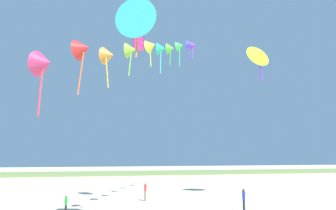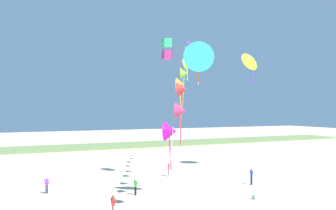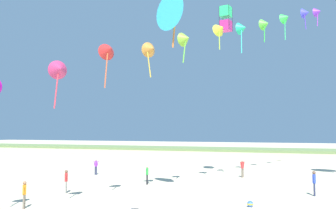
% 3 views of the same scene
% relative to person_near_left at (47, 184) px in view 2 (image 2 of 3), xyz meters
% --- Properties ---
extents(dune_ridge, '(120.00, 10.78, 1.41)m').
position_rel_person_near_left_xyz_m(dune_ridge, '(11.19, 30.29, -0.25)').
color(dune_ridge, beige).
rests_on(dune_ridge, ground).
extents(person_near_left, '(0.57, 0.22, 1.63)m').
position_rel_person_near_left_xyz_m(person_near_left, '(0.00, 0.00, 0.00)').
color(person_near_left, '#282D4C').
rests_on(person_near_left, ground).
extents(person_near_right, '(0.41, 0.55, 1.73)m').
position_rel_person_near_left_xyz_m(person_near_right, '(14.41, 2.88, 0.05)').
color(person_near_right, '#726656').
rests_on(person_near_right, ground).
extents(person_mid_center, '(0.23, 0.60, 1.71)m').
position_rel_person_near_left_xyz_m(person_mid_center, '(20.42, -5.23, 0.05)').
color(person_mid_center, '#282D4C').
rests_on(person_mid_center, ground).
extents(person_far_left, '(0.22, 0.55, 1.59)m').
position_rel_person_near_left_xyz_m(person_far_left, '(7.49, -4.30, -0.03)').
color(person_far_left, black).
rests_on(person_far_left, ground).
extents(person_far_center, '(0.32, 0.56, 1.67)m').
position_rel_person_near_left_xyz_m(person_far_center, '(3.58, -10.07, 0.02)').
color(person_far_center, gray).
rests_on(person_far_center, ground).
extents(kite_banner_string, '(19.19, 30.99, 18.72)m').
position_rel_person_near_left_xyz_m(kite_banner_string, '(13.40, -3.36, 11.67)').
color(kite_banner_string, '#D30EAD').
extents(large_kite_low_lead, '(1.15, 1.15, 2.35)m').
position_rel_person_near_left_xyz_m(large_kite_low_lead, '(13.31, 0.99, 14.16)').
color(large_kite_low_lead, '#C92A7E').
extents(large_kite_mid_trail, '(2.84, 2.11, 3.76)m').
position_rel_person_near_left_xyz_m(large_kite_mid_trail, '(11.52, -9.19, 11.69)').
color(large_kite_mid_trail, '#35BBDB').
extents(large_kite_high_solo, '(2.96, 2.40, 4.46)m').
position_rel_person_near_left_xyz_m(large_kite_high_solo, '(26.32, 2.06, 13.82)').
color(large_kite_high_solo, '#BFE22F').
extents(beach_ball, '(0.36, 0.36, 0.36)m').
position_rel_person_near_left_xyz_m(beach_ball, '(16.63, -10.31, -0.76)').
color(beach_ball, blue).
rests_on(beach_ball, ground).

